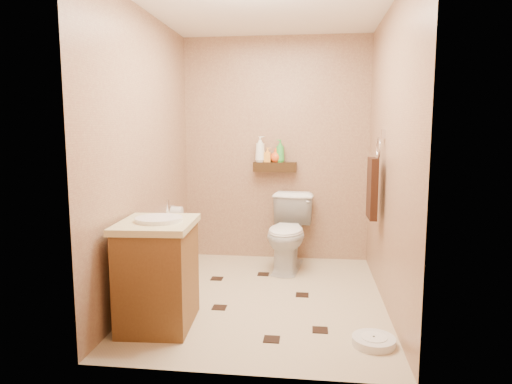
# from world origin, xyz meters

# --- Properties ---
(ground) EXTENTS (2.50, 2.50, 0.00)m
(ground) POSITION_xyz_m (0.00, 0.00, 0.00)
(ground) COLOR tan
(ground) RESTS_ON ground
(wall_back) EXTENTS (2.00, 0.04, 2.40)m
(wall_back) POSITION_xyz_m (0.00, 1.25, 1.20)
(wall_back) COLOR #A37E5D
(wall_back) RESTS_ON ground
(wall_front) EXTENTS (2.00, 0.04, 2.40)m
(wall_front) POSITION_xyz_m (0.00, -1.25, 1.20)
(wall_front) COLOR #A37E5D
(wall_front) RESTS_ON ground
(wall_left) EXTENTS (0.04, 2.50, 2.40)m
(wall_left) POSITION_xyz_m (-1.00, 0.00, 1.20)
(wall_left) COLOR #A37E5D
(wall_left) RESTS_ON ground
(wall_right) EXTENTS (0.04, 2.50, 2.40)m
(wall_right) POSITION_xyz_m (1.00, 0.00, 1.20)
(wall_right) COLOR #A37E5D
(wall_right) RESTS_ON ground
(ceiling) EXTENTS (2.00, 2.50, 0.02)m
(ceiling) POSITION_xyz_m (0.00, 0.00, 2.40)
(ceiling) COLOR white
(ceiling) RESTS_ON wall_back
(wall_shelf) EXTENTS (0.46, 0.14, 0.10)m
(wall_shelf) POSITION_xyz_m (0.00, 1.17, 1.02)
(wall_shelf) COLOR #34210E
(wall_shelf) RESTS_ON wall_back
(floor_accents) EXTENTS (1.07, 1.50, 0.01)m
(floor_accents) POSITION_xyz_m (0.01, -0.09, 0.00)
(floor_accents) COLOR black
(floor_accents) RESTS_ON ground
(toilet) EXTENTS (0.50, 0.78, 0.76)m
(toilet) POSITION_xyz_m (0.17, 0.83, 0.38)
(toilet) COLOR white
(toilet) RESTS_ON ground
(vanity) EXTENTS (0.56, 0.66, 0.89)m
(vanity) POSITION_xyz_m (-0.70, -0.63, 0.40)
(vanity) COLOR brown
(vanity) RESTS_ON ground
(bathroom_scale) EXTENTS (0.29, 0.29, 0.06)m
(bathroom_scale) POSITION_xyz_m (0.82, -0.77, 0.03)
(bathroom_scale) COLOR silver
(bathroom_scale) RESTS_ON ground
(toilet_brush) EXTENTS (0.11, 0.11, 0.50)m
(toilet_brush) POSITION_xyz_m (-0.82, 0.62, 0.18)
(toilet_brush) COLOR #1A6965
(toilet_brush) RESTS_ON ground
(towel_ring) EXTENTS (0.12, 0.30, 0.76)m
(towel_ring) POSITION_xyz_m (0.91, 0.25, 0.95)
(towel_ring) COLOR silver
(towel_ring) RESTS_ON wall_right
(toilet_paper) EXTENTS (0.12, 0.11, 0.12)m
(toilet_paper) POSITION_xyz_m (-0.94, 0.65, 0.60)
(toilet_paper) COLOR silver
(toilet_paper) RESTS_ON wall_left
(bottle_a) EXTENTS (0.15, 0.15, 0.28)m
(bottle_a) POSITION_xyz_m (-0.16, 1.17, 1.21)
(bottle_a) COLOR white
(bottle_a) RESTS_ON wall_shelf
(bottle_b) EXTENTS (0.07, 0.07, 0.16)m
(bottle_b) POSITION_xyz_m (-0.08, 1.17, 1.15)
(bottle_b) COLOR #FFA635
(bottle_b) RESTS_ON wall_shelf
(bottle_c) EXTENTS (0.16, 0.16, 0.15)m
(bottle_c) POSITION_xyz_m (0.01, 1.17, 1.15)
(bottle_c) COLOR orange
(bottle_c) RESTS_ON wall_shelf
(bottle_d) EXTENTS (0.12, 0.12, 0.24)m
(bottle_d) POSITION_xyz_m (0.06, 1.17, 1.19)
(bottle_d) COLOR green
(bottle_d) RESTS_ON wall_shelf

